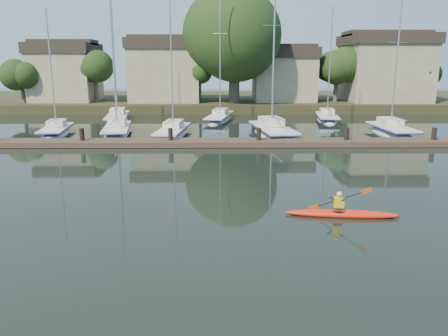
{
  "coord_description": "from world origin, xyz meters",
  "views": [
    {
      "loc": [
        0.36,
        -15.34,
        5.55
      ],
      "look_at": [
        0.53,
        2.54,
        1.2
      ],
      "focal_mm": 35.0,
      "sensor_mm": 36.0,
      "label": 1
    }
  ],
  "objects_px": {
    "sailboat_3": "(272,138)",
    "sailboat_4": "(391,136)",
    "sailboat_0": "(57,136)",
    "sailboat_6": "(220,122)",
    "dock": "(215,143)",
    "sailboat_7": "(327,122)",
    "kayak": "(341,212)",
    "sailboat_1": "(117,136)",
    "sailboat_2": "(173,137)",
    "sailboat_5": "(118,122)"
  },
  "relations": [
    {
      "from": "dock",
      "to": "sailboat_0",
      "type": "xyz_separation_m",
      "value": [
        -12.63,
        5.08,
        -0.38
      ]
    },
    {
      "from": "sailboat_2",
      "to": "sailboat_5",
      "type": "distance_m",
      "value": 10.8
    },
    {
      "from": "sailboat_4",
      "to": "sailboat_7",
      "type": "xyz_separation_m",
      "value": [
        -3.13,
        8.3,
        0.02
      ]
    },
    {
      "from": "sailboat_0",
      "to": "sailboat_4",
      "type": "bearing_deg",
      "value": -8.28
    },
    {
      "from": "sailboat_2",
      "to": "sailboat_3",
      "type": "bearing_deg",
      "value": 4.36
    },
    {
      "from": "dock",
      "to": "sailboat_0",
      "type": "relative_size",
      "value": 3.2
    },
    {
      "from": "dock",
      "to": "sailboat_6",
      "type": "bearing_deg",
      "value": 88.52
    },
    {
      "from": "sailboat_5",
      "to": "dock",
      "type": "bearing_deg",
      "value": -61.77
    },
    {
      "from": "sailboat_0",
      "to": "sailboat_7",
      "type": "xyz_separation_m",
      "value": [
        23.47,
        8.0,
        -0.0
      ]
    },
    {
      "from": "sailboat_7",
      "to": "dock",
      "type": "bearing_deg",
      "value": -121.44
    },
    {
      "from": "sailboat_3",
      "to": "sailboat_6",
      "type": "distance_m",
      "value": 10.07
    },
    {
      "from": "sailboat_4",
      "to": "sailboat_6",
      "type": "distance_m",
      "value": 16.15
    },
    {
      "from": "sailboat_0",
      "to": "sailboat_3",
      "type": "xyz_separation_m",
      "value": [
        17.09,
        -0.81,
        -0.04
      ]
    },
    {
      "from": "sailboat_0",
      "to": "sailboat_2",
      "type": "relative_size",
      "value": 0.79
    },
    {
      "from": "sailboat_2",
      "to": "sailboat_3",
      "type": "xyz_separation_m",
      "value": [
        7.78,
        -0.13,
        -0.04
      ]
    },
    {
      "from": "dock",
      "to": "sailboat_0",
      "type": "bearing_deg",
      "value": 158.09
    },
    {
      "from": "dock",
      "to": "sailboat_3",
      "type": "xyz_separation_m",
      "value": [
        4.46,
        4.26,
        -0.42
      ]
    },
    {
      "from": "sailboat_0",
      "to": "sailboat_2",
      "type": "distance_m",
      "value": 9.33
    },
    {
      "from": "dock",
      "to": "sailboat_4",
      "type": "height_order",
      "value": "sailboat_4"
    },
    {
      "from": "sailboat_3",
      "to": "sailboat_7",
      "type": "distance_m",
      "value": 10.88
    },
    {
      "from": "sailboat_7",
      "to": "sailboat_0",
      "type": "bearing_deg",
      "value": -152.97
    },
    {
      "from": "sailboat_4",
      "to": "sailboat_7",
      "type": "relative_size",
      "value": 1.04
    },
    {
      "from": "sailboat_1",
      "to": "sailboat_5",
      "type": "bearing_deg",
      "value": 94.12
    },
    {
      "from": "sailboat_0",
      "to": "sailboat_2",
      "type": "height_order",
      "value": "sailboat_2"
    },
    {
      "from": "kayak",
      "to": "sailboat_7",
      "type": "xyz_separation_m",
      "value": [
        6.0,
        27.22,
        -0.34
      ]
    },
    {
      "from": "sailboat_3",
      "to": "sailboat_4",
      "type": "height_order",
      "value": "sailboat_3"
    },
    {
      "from": "sailboat_7",
      "to": "sailboat_3",
      "type": "bearing_deg",
      "value": -117.7
    },
    {
      "from": "sailboat_1",
      "to": "sailboat_6",
      "type": "bearing_deg",
      "value": 36.66
    },
    {
      "from": "dock",
      "to": "sailboat_6",
      "type": "relative_size",
      "value": 2.43
    },
    {
      "from": "sailboat_2",
      "to": "sailboat_3",
      "type": "distance_m",
      "value": 7.78
    },
    {
      "from": "kayak",
      "to": "sailboat_1",
      "type": "bearing_deg",
      "value": 129.22
    },
    {
      "from": "dock",
      "to": "sailboat_1",
      "type": "relative_size",
      "value": 2.58
    },
    {
      "from": "sailboat_2",
      "to": "kayak",
      "type": "bearing_deg",
      "value": -60.92
    },
    {
      "from": "sailboat_2",
      "to": "sailboat_4",
      "type": "relative_size",
      "value": 1.1
    },
    {
      "from": "kayak",
      "to": "dock",
      "type": "distance_m",
      "value": 14.95
    },
    {
      "from": "sailboat_0",
      "to": "sailboat_3",
      "type": "height_order",
      "value": "sailboat_3"
    },
    {
      "from": "sailboat_6",
      "to": "sailboat_4",
      "type": "bearing_deg",
      "value": -21.87
    },
    {
      "from": "sailboat_1",
      "to": "sailboat_7",
      "type": "distance_m",
      "value": 20.26
    },
    {
      "from": "kayak",
      "to": "sailboat_5",
      "type": "xyz_separation_m",
      "value": [
        -14.45,
        27.31,
        -0.34
      ]
    },
    {
      "from": "sailboat_3",
      "to": "sailboat_6",
      "type": "bearing_deg",
      "value": 105.82
    },
    {
      "from": "sailboat_0",
      "to": "sailboat_6",
      "type": "relative_size",
      "value": 0.76
    },
    {
      "from": "sailboat_1",
      "to": "sailboat_5",
      "type": "distance_m",
      "value": 8.12
    },
    {
      "from": "dock",
      "to": "sailboat_7",
      "type": "distance_m",
      "value": 16.99
    },
    {
      "from": "sailboat_0",
      "to": "sailboat_3",
      "type": "relative_size",
      "value": 0.75
    },
    {
      "from": "dock",
      "to": "sailboat_4",
      "type": "bearing_deg",
      "value": 18.9
    },
    {
      "from": "sailboat_0",
      "to": "sailboat_4",
      "type": "height_order",
      "value": "sailboat_4"
    },
    {
      "from": "kayak",
      "to": "sailboat_7",
      "type": "relative_size",
      "value": 0.36
    },
    {
      "from": "sailboat_2",
      "to": "sailboat_5",
      "type": "xyz_separation_m",
      "value": [
        -6.29,
        8.77,
        -0.01
      ]
    },
    {
      "from": "kayak",
      "to": "sailboat_1",
      "type": "xyz_separation_m",
      "value": [
        -12.69,
        19.38,
        -0.34
      ]
    },
    {
      "from": "sailboat_0",
      "to": "sailboat_1",
      "type": "relative_size",
      "value": 0.8
    }
  ]
}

